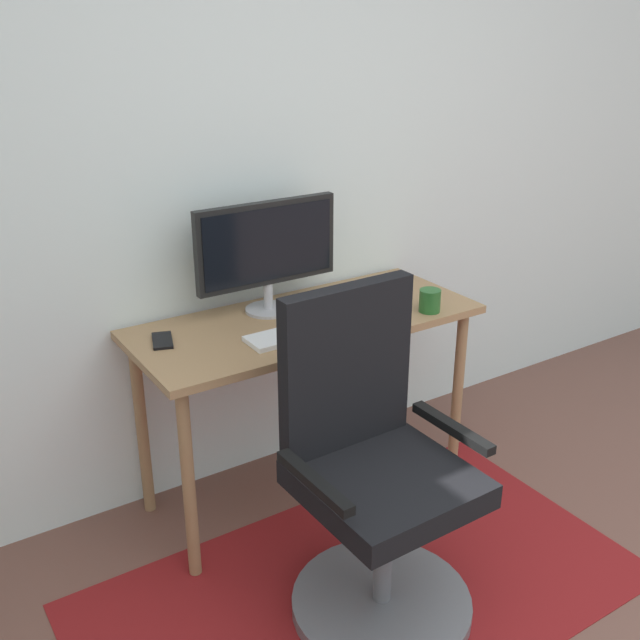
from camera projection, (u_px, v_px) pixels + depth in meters
The scene contains 9 objects.
wall_back at pixel (278, 158), 2.90m from camera, with size 6.00×0.10×2.60m, color white.
area_rug at pixel (363, 590), 2.52m from camera, with size 1.87×1.05×0.01m, color maroon.
desk at pixel (306, 340), 2.83m from camera, with size 1.33×0.56×0.76m.
monitor at pixel (267, 248), 2.76m from camera, with size 0.57×0.18×0.43m.
keyboard at pixel (304, 332), 2.65m from camera, with size 0.43×0.13×0.02m, color white.
computer_mouse at pixel (382, 311), 2.81m from camera, with size 0.06×0.10×0.03m, color white.
coffee_cup at pixel (430, 301), 2.84m from camera, with size 0.08×0.08×0.09m, color #235D25.
cell_phone at pixel (162, 341), 2.58m from camera, with size 0.07×0.14×0.01m, color black.
office_chair at pixel (374, 494), 2.33m from camera, with size 0.59×0.59×1.07m.
Camera 1 is at (-1.46, -0.34, 1.82)m, focal length 41.52 mm.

